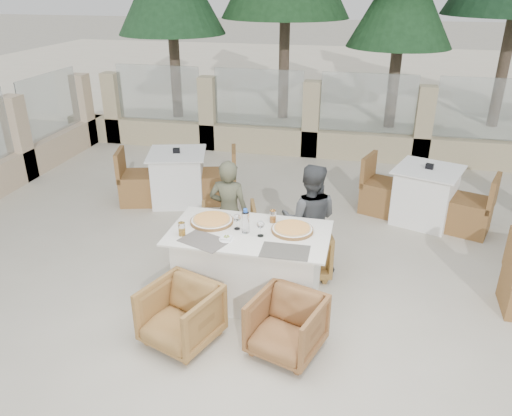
% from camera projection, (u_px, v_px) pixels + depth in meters
% --- Properties ---
extents(ground, '(80.00, 80.00, 0.00)m').
position_uv_depth(ground, '(251.00, 297.00, 5.28)').
color(ground, '#BAB29E').
rests_on(ground, ground).
extents(sand_patch, '(30.00, 16.00, 0.01)m').
position_uv_depth(sand_patch, '(343.00, 74.00, 17.68)').
color(sand_patch, '#F9ECCC').
rests_on(sand_patch, ground).
extents(perimeter_wall_far, '(10.00, 0.34, 1.60)m').
position_uv_depth(perimeter_wall_far, '(311.00, 114.00, 9.20)').
color(perimeter_wall_far, tan).
rests_on(perimeter_wall_far, ground).
extents(pine_centre, '(2.20, 2.20, 5.00)m').
position_uv_depth(pine_centre, '(402.00, 9.00, 10.31)').
color(pine_centre, '#1F4A24').
rests_on(pine_centre, ground).
extents(dining_table, '(1.60, 0.90, 0.77)m').
position_uv_depth(dining_table, '(249.00, 265.00, 5.14)').
color(dining_table, silver).
rests_on(dining_table, ground).
extents(placemat_near_left, '(0.53, 0.44, 0.00)m').
position_uv_depth(placemat_near_left, '(204.00, 241.00, 4.80)').
color(placemat_near_left, '#625A54').
rests_on(placemat_near_left, dining_table).
extents(placemat_near_right, '(0.46, 0.31, 0.00)m').
position_uv_depth(placemat_near_right, '(285.00, 251.00, 4.62)').
color(placemat_near_right, '#524F46').
rests_on(placemat_near_right, dining_table).
extents(pizza_left, '(0.51, 0.51, 0.06)m').
position_uv_depth(pizza_left, '(212.00, 220.00, 5.16)').
color(pizza_left, orange).
rests_on(pizza_left, dining_table).
extents(pizza_right, '(0.46, 0.46, 0.05)m').
position_uv_depth(pizza_right, '(292.00, 229.00, 4.98)').
color(pizza_right, orange).
rests_on(pizza_right, dining_table).
extents(water_bottle, '(0.10, 0.10, 0.26)m').
position_uv_depth(water_bottle, '(246.00, 221.00, 4.92)').
color(water_bottle, silver).
rests_on(water_bottle, dining_table).
extents(wine_glass_centre, '(0.08, 0.08, 0.18)m').
position_uv_depth(wine_glass_centre, '(237.00, 221.00, 5.00)').
color(wine_glass_centre, white).
rests_on(wine_glass_centre, dining_table).
extents(wine_glass_near, '(0.08, 0.08, 0.18)m').
position_uv_depth(wine_glass_near, '(261.00, 228.00, 4.86)').
color(wine_glass_near, white).
rests_on(wine_glass_near, dining_table).
extents(beer_glass_left, '(0.09, 0.09, 0.14)m').
position_uv_depth(beer_glass_left, '(182.00, 229.00, 4.89)').
color(beer_glass_left, orange).
rests_on(beer_glass_left, dining_table).
extents(beer_glass_right, '(0.08, 0.08, 0.13)m').
position_uv_depth(beer_glass_right, '(273.00, 216.00, 5.15)').
color(beer_glass_right, orange).
rests_on(beer_glass_right, dining_table).
extents(olive_dish, '(0.13, 0.13, 0.04)m').
position_uv_depth(olive_dish, '(227.00, 238.00, 4.82)').
color(olive_dish, white).
rests_on(olive_dish, dining_table).
extents(armchair_far_left, '(0.82, 0.83, 0.61)m').
position_uv_depth(armchair_far_left, '(229.00, 231.00, 6.02)').
color(armchair_far_left, olive).
rests_on(armchair_far_left, ground).
extents(armchair_far_right, '(0.80, 0.81, 0.59)m').
position_uv_depth(armchair_far_right, '(300.00, 249.00, 5.62)').
color(armchair_far_right, olive).
rests_on(armchair_far_right, ground).
extents(armchair_near_left, '(0.79, 0.80, 0.57)m').
position_uv_depth(armchair_near_left, '(181.00, 315.00, 4.54)').
color(armchair_near_left, olive).
rests_on(armchair_near_left, ground).
extents(armchair_near_right, '(0.74, 0.75, 0.55)m').
position_uv_depth(armchair_near_right, '(286.00, 326.00, 4.42)').
color(armchair_near_right, brown).
rests_on(armchair_near_right, ground).
extents(diner_left, '(0.46, 0.31, 1.25)m').
position_uv_depth(diner_left, '(229.00, 212.00, 5.74)').
color(diner_left, '#4D4E39').
rests_on(diner_left, ground).
extents(diner_right, '(0.66, 0.53, 1.30)m').
position_uv_depth(diner_right, '(310.00, 220.00, 5.49)').
color(diner_right, '#3E4143').
rests_on(diner_right, ground).
extents(bg_table_a, '(1.80, 1.23, 0.77)m').
position_uv_depth(bg_table_a, '(178.00, 178.00, 7.40)').
color(bg_table_a, white).
rests_on(bg_table_a, ground).
extents(bg_table_b, '(1.82, 1.31, 0.77)m').
position_uv_depth(bg_table_b, '(425.00, 195.00, 6.79)').
color(bg_table_b, white).
rests_on(bg_table_b, ground).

